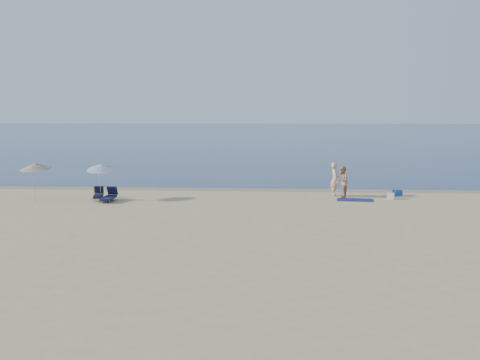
{
  "coord_description": "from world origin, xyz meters",
  "views": [
    {
      "loc": [
        0.89,
        -17.28,
        4.99
      ],
      "look_at": [
        -1.45,
        16.0,
        1.0
      ],
      "focal_mm": 45.0,
      "sensor_mm": 36.0,
      "label": 1
    }
  ],
  "objects_px": {
    "person_left": "(335,179)",
    "umbrella_near": "(102,167)",
    "person_right": "(342,182)",
    "blue_cooler": "(397,193)"
  },
  "relations": [
    {
      "from": "person_left",
      "to": "blue_cooler",
      "type": "height_order",
      "value": "person_left"
    },
    {
      "from": "person_right",
      "to": "umbrella_near",
      "type": "xyz_separation_m",
      "value": [
        -13.23,
        -1.78,
        0.94
      ]
    },
    {
      "from": "person_right",
      "to": "umbrella_near",
      "type": "bearing_deg",
      "value": -72.21
    },
    {
      "from": "person_left",
      "to": "umbrella_near",
      "type": "distance_m",
      "value": 13.09
    },
    {
      "from": "person_left",
      "to": "umbrella_near",
      "type": "height_order",
      "value": "umbrella_near"
    },
    {
      "from": "person_right",
      "to": "blue_cooler",
      "type": "relative_size",
      "value": 3.67
    },
    {
      "from": "person_left",
      "to": "umbrella_near",
      "type": "xyz_separation_m",
      "value": [
        -12.86,
        -2.28,
        0.86
      ]
    },
    {
      "from": "person_left",
      "to": "blue_cooler",
      "type": "bearing_deg",
      "value": -88.48
    },
    {
      "from": "blue_cooler",
      "to": "umbrella_near",
      "type": "xyz_separation_m",
      "value": [
        -16.47,
        -2.65,
        1.65
      ]
    },
    {
      "from": "umbrella_near",
      "to": "person_left",
      "type": "bearing_deg",
      "value": 18.97
    }
  ]
}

